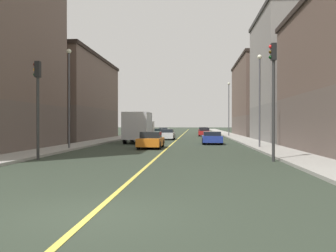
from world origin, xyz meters
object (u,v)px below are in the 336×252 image
(street_lamp_left_far, at_px, (229,104))
(car_blue, at_px, (212,138))
(car_silver, at_px, (163,131))
(traffic_light_left_near, at_px, (273,85))
(building_left_far, at_px, (264,98))
(building_right_midblock, at_px, (68,98))
(traffic_light_right_near, at_px, (38,96))
(car_green, at_px, (157,133))
(box_truck, at_px, (139,127))
(car_red, at_px, (204,132))
(building_left_mid, at_px, (297,78))
(car_orange, at_px, (151,140))
(street_lamp_right_near, at_px, (69,88))
(street_lamp_left_near, at_px, (260,91))
(car_white, at_px, (167,134))
(car_maroon, at_px, (203,130))

(street_lamp_left_far, xyz_separation_m, car_blue, (-3.50, -21.65, -4.42))
(car_silver, bearing_deg, street_lamp_left_far, -47.71)
(traffic_light_left_near, xyz_separation_m, car_silver, (-10.09, 51.29, -3.43))
(building_left_far, bearing_deg, building_right_midblock, -146.35)
(traffic_light_right_near, distance_m, car_green, 40.04)
(building_right_midblock, bearing_deg, car_green, 50.76)
(building_left_far, height_order, box_truck, building_left_far)
(car_green, distance_m, car_red, 7.78)
(building_left_mid, xyz_separation_m, traffic_light_right_near, (-20.34, -24.11, -3.68))
(car_orange, xyz_separation_m, car_red, (5.12, 31.36, 0.03))
(street_lamp_right_near, bearing_deg, box_truck, 70.61)
(building_left_far, relative_size, car_green, 5.53)
(car_green, bearing_deg, street_lamp_right_near, -96.77)
(street_lamp_left_far, bearing_deg, car_silver, 132.29)
(traffic_light_left_near, xyz_separation_m, street_lamp_left_near, (1.02, 10.57, 0.56))
(traffic_light_right_near, bearing_deg, car_white, 79.31)
(traffic_light_left_near, height_order, street_lamp_right_near, street_lamp_right_near)
(traffic_light_right_near, bearing_deg, box_truck, 81.57)
(street_lamp_right_near, distance_m, car_silver, 43.31)
(street_lamp_right_near, bearing_deg, car_white, 72.16)
(car_maroon, height_order, car_silver, car_maroon)
(car_maroon, relative_size, car_silver, 0.96)
(building_left_mid, height_order, car_red, building_left_mid)
(building_left_mid, xyz_separation_m, box_truck, (-17.49, -4.87, -5.60))
(box_truck, bearing_deg, car_blue, -13.51)
(traffic_light_left_near, bearing_deg, car_green, 104.27)
(street_lamp_left_far, height_order, car_green, street_lamp_left_far)
(building_left_far, bearing_deg, car_red, -158.63)
(box_truck, bearing_deg, building_left_mid, 15.55)
(building_right_midblock, bearing_deg, street_lamp_left_near, -38.23)
(car_white, relative_size, car_maroon, 0.97)
(building_left_far, bearing_deg, car_orange, -113.30)
(building_left_far, height_order, traffic_light_left_near, building_left_far)
(car_red, bearing_deg, street_lamp_left_far, -37.74)
(building_right_midblock, distance_m, car_orange, 21.49)
(car_white, bearing_deg, building_left_far, 50.35)
(car_blue, distance_m, car_red, 24.47)
(car_silver, height_order, car_red, car_red)
(street_lamp_right_near, height_order, car_green, street_lamp_right_near)
(car_maroon, height_order, car_red, car_red)
(street_lamp_left_near, distance_m, car_green, 31.57)
(car_green, bearing_deg, car_maroon, 66.36)
(building_left_mid, relative_size, car_blue, 3.45)
(street_lamp_left_far, bearing_deg, street_lamp_right_near, -115.84)
(car_red, relative_size, box_truck, 0.59)
(car_blue, height_order, car_green, car_green)
(car_white, bearing_deg, building_left_mid, -12.99)
(street_lamp_left_far, height_order, car_blue, street_lamp_left_far)
(street_lamp_left_far, height_order, car_silver, street_lamp_left_far)
(traffic_light_left_near, height_order, car_orange, traffic_light_left_near)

